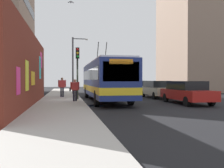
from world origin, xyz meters
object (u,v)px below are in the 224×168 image
at_px(pedestrian_midblock, 62,85).
at_px(pedestrian_at_curb, 75,88).
at_px(city_bus, 105,79).
at_px(parked_car_white, 136,87).
at_px(traffic_light, 77,64).
at_px(street_lamp, 75,61).
at_px(parked_car_red, 186,92).
at_px(parked_car_champagne, 157,89).
at_px(parked_car_navy, 125,86).

xyz_separation_m(pedestrian_midblock, pedestrian_at_curb, (-4.30, -0.94, -0.11)).
bearing_deg(city_bus, pedestrian_midblock, 50.02).
bearing_deg(parked_car_white, traffic_light, 139.60).
bearing_deg(city_bus, street_lamp, 14.41).
distance_m(parked_car_red, parked_car_champagne, 5.58).
height_order(city_bus, street_lamp, street_lamp).
height_order(parked_car_red, traffic_light, traffic_light).
bearing_deg(street_lamp, parked_car_white, -85.12).
bearing_deg(pedestrian_at_curb, parked_car_champagne, -64.65).
bearing_deg(pedestrian_at_curb, parked_car_white, -37.11).
height_order(pedestrian_at_curb, street_lamp, street_lamp).
distance_m(parked_car_navy, traffic_light, 16.26).
height_order(parked_car_white, street_lamp, street_lamp).
xyz_separation_m(parked_car_champagne, traffic_light, (-2.17, 7.35, 2.03)).
xyz_separation_m(pedestrian_midblock, street_lamp, (5.15, -1.31, 2.56)).
relative_size(pedestrian_at_curb, traffic_light, 0.39).
distance_m(city_bus, parked_car_navy, 15.25).
distance_m(city_bus, parked_car_white, 10.08).
bearing_deg(parked_car_white, city_bus, 148.80).
bearing_deg(pedestrian_midblock, street_lamp, -14.28).
bearing_deg(pedestrian_at_curb, pedestrian_midblock, 12.31).
distance_m(city_bus, pedestrian_at_curb, 2.92).
bearing_deg(parked_car_white, parked_car_red, 180.00).
relative_size(city_bus, parked_car_white, 2.33).
distance_m(city_bus, parked_car_champagne, 5.69).
height_order(parked_car_champagne, parked_car_white, same).
relative_size(city_bus, parked_car_red, 2.35).
bearing_deg(parked_car_navy, city_bus, 160.03).
bearing_deg(city_bus, parked_car_navy, -19.97).
xyz_separation_m(parked_car_champagne, parked_car_white, (6.46, -0.00, 0.00)).
bearing_deg(city_bus, parked_car_champagne, -67.77).
relative_size(parked_car_champagne, pedestrian_at_curb, 2.99).
distance_m(parked_car_navy, pedestrian_at_curb, 17.54).
bearing_deg(pedestrian_midblock, pedestrian_at_curb, -167.69).
bearing_deg(city_bus, pedestrian_at_curb, 121.53).
distance_m(parked_car_white, pedestrian_midblock, 10.33).
xyz_separation_m(city_bus, parked_car_champagne, (2.13, -5.20, -0.88)).
height_order(city_bus, pedestrian_midblock, city_bus).
distance_m(parked_car_red, pedestrian_at_curb, 7.87).
distance_m(city_bus, street_lamp, 8.47).
height_order(city_bus, parked_car_navy, city_bus).
height_order(pedestrian_at_curb, traffic_light, traffic_light).
height_order(parked_car_champagne, traffic_light, traffic_light).
bearing_deg(parked_car_champagne, parked_car_navy, 0.00).
height_order(parked_car_white, parked_car_navy, same).
bearing_deg(traffic_light, pedestrian_at_curb, 169.34).
relative_size(parked_car_red, pedestrian_midblock, 2.85).
xyz_separation_m(parked_car_navy, pedestrian_at_curb, (-15.79, 7.62, 0.22)).
bearing_deg(parked_car_red, city_bus, 56.43).
height_order(parked_car_white, traffic_light, traffic_light).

